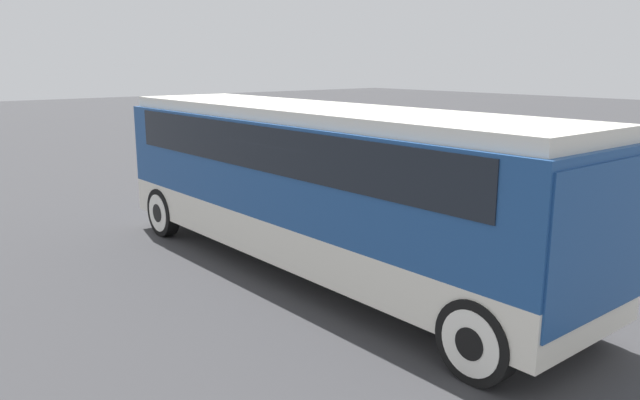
% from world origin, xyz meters
% --- Properties ---
extents(ground_plane, '(120.00, 120.00, 0.00)m').
position_xyz_m(ground_plane, '(0.00, 0.00, 0.00)').
color(ground_plane, '#38383A').
extents(tour_bus, '(10.49, 2.55, 3.08)m').
position_xyz_m(tour_bus, '(0.10, 0.00, 1.86)').
color(tour_bus, silver).
rests_on(tour_bus, ground_plane).
extents(parked_car_near, '(4.06, 1.90, 1.36)m').
position_xyz_m(parked_car_near, '(-5.64, 8.95, 0.67)').
color(parked_car_near, maroon).
rests_on(parked_car_near, ground_plane).
extents(parked_car_mid, '(4.73, 1.89, 1.38)m').
position_xyz_m(parked_car_mid, '(0.39, 6.78, 0.70)').
color(parked_car_mid, black).
rests_on(parked_car_mid, ground_plane).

